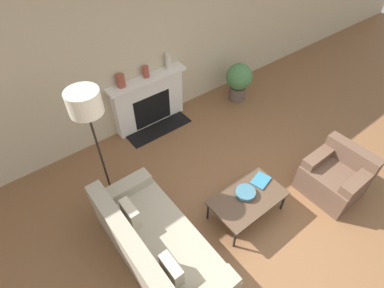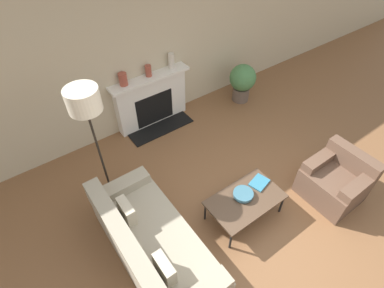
{
  "view_description": "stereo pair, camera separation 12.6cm",
  "coord_description": "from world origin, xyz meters",
  "px_view_note": "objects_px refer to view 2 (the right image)",
  "views": [
    {
      "loc": [
        -2.13,
        -1.09,
        3.77
      ],
      "look_at": [
        -0.04,
        1.61,
        0.45
      ],
      "focal_mm": 28.0,
      "sensor_mm": 36.0,
      "label": 1
    },
    {
      "loc": [
        -2.03,
        -1.16,
        3.77
      ],
      "look_at": [
        -0.04,
        1.61,
        0.45
      ],
      "focal_mm": 28.0,
      "sensor_mm": 36.0,
      "label": 2
    }
  ],
  "objects_px": {
    "book": "(259,182)",
    "mantel_vase_center_left": "(148,71)",
    "potted_plant": "(242,81)",
    "bowl": "(243,194)",
    "mantel_vase_left": "(123,79)",
    "armchair_near": "(335,181)",
    "floor_lamp": "(87,111)",
    "couch": "(152,245)",
    "fireplace": "(152,101)",
    "mantel_vase_center_right": "(171,61)",
    "coffee_table": "(245,200)"
  },
  "relations": [
    {
      "from": "armchair_near",
      "to": "book",
      "type": "distance_m",
      "value": 1.17
    },
    {
      "from": "potted_plant",
      "to": "floor_lamp",
      "type": "bearing_deg",
      "value": -168.46
    },
    {
      "from": "fireplace",
      "to": "bowl",
      "type": "bearing_deg",
      "value": -91.0
    },
    {
      "from": "fireplace",
      "to": "coffee_table",
      "type": "xyz_separation_m",
      "value": [
        -0.05,
        -2.59,
        -0.12
      ]
    },
    {
      "from": "coffee_table",
      "to": "floor_lamp",
      "type": "relative_size",
      "value": 0.55
    },
    {
      "from": "armchair_near",
      "to": "mantel_vase_center_left",
      "type": "bearing_deg",
      "value": -157.32
    },
    {
      "from": "floor_lamp",
      "to": "mantel_vase_left",
      "type": "distance_m",
      "value": 1.55
    },
    {
      "from": "mantel_vase_center_left",
      "to": "floor_lamp",
      "type": "bearing_deg",
      "value": -141.51
    },
    {
      "from": "fireplace",
      "to": "floor_lamp",
      "type": "height_order",
      "value": "floor_lamp"
    },
    {
      "from": "couch",
      "to": "mantel_vase_center_right",
      "type": "distance_m",
      "value": 3.15
    },
    {
      "from": "book",
      "to": "potted_plant",
      "type": "xyz_separation_m",
      "value": [
        1.56,
        2.05,
        0.05
      ]
    },
    {
      "from": "floor_lamp",
      "to": "mantel_vase_left",
      "type": "bearing_deg",
      "value": 50.1
    },
    {
      "from": "floor_lamp",
      "to": "potted_plant",
      "type": "xyz_separation_m",
      "value": [
        3.27,
        0.67,
        -1.14
      ]
    },
    {
      "from": "floor_lamp",
      "to": "mantel_vase_left",
      "type": "xyz_separation_m",
      "value": [
        0.95,
        1.13,
        -0.49
      ]
    },
    {
      "from": "coffee_table",
      "to": "mantel_vase_center_right",
      "type": "bearing_deg",
      "value": 78.64
    },
    {
      "from": "fireplace",
      "to": "mantel_vase_center_right",
      "type": "bearing_deg",
      "value": 1.88
    },
    {
      "from": "armchair_near",
      "to": "mantel_vase_center_right",
      "type": "height_order",
      "value": "mantel_vase_center_right"
    },
    {
      "from": "couch",
      "to": "book",
      "type": "relative_size",
      "value": 6.36
    },
    {
      "from": "bowl",
      "to": "potted_plant",
      "type": "xyz_separation_m",
      "value": [
        1.9,
        2.08,
        0.03
      ]
    },
    {
      "from": "mantel_vase_center_left",
      "to": "couch",
      "type": "bearing_deg",
      "value": -120.65
    },
    {
      "from": "couch",
      "to": "armchair_near",
      "type": "bearing_deg",
      "value": -105.01
    },
    {
      "from": "armchair_near",
      "to": "mantel_vase_left",
      "type": "xyz_separation_m",
      "value": [
        -1.77,
        3.1,
        0.8
      ]
    },
    {
      "from": "bowl",
      "to": "potted_plant",
      "type": "distance_m",
      "value": 2.82
    },
    {
      "from": "armchair_near",
      "to": "mantel_vase_center_right",
      "type": "xyz_separation_m",
      "value": [
        -0.82,
        3.1,
        0.83
      ]
    },
    {
      "from": "mantel_vase_center_left",
      "to": "potted_plant",
      "type": "xyz_separation_m",
      "value": [
        1.85,
        -0.46,
        -0.64
      ]
    },
    {
      "from": "floor_lamp",
      "to": "mantel_vase_center_left",
      "type": "distance_m",
      "value": 1.88
    },
    {
      "from": "potted_plant",
      "to": "book",
      "type": "bearing_deg",
      "value": -127.18
    },
    {
      "from": "armchair_near",
      "to": "bowl",
      "type": "relative_size",
      "value": 2.87
    },
    {
      "from": "armchair_near",
      "to": "bowl",
      "type": "height_order",
      "value": "armchair_near"
    },
    {
      "from": "book",
      "to": "floor_lamp",
      "type": "height_order",
      "value": "floor_lamp"
    },
    {
      "from": "mantel_vase_left",
      "to": "mantel_vase_center_right",
      "type": "bearing_deg",
      "value": 0.0
    },
    {
      "from": "bowl",
      "to": "mantel_vase_center_left",
      "type": "bearing_deg",
      "value": 88.9
    },
    {
      "from": "book",
      "to": "armchair_near",
      "type": "bearing_deg",
      "value": -44.54
    },
    {
      "from": "coffee_table",
      "to": "mantel_vase_left",
      "type": "bearing_deg",
      "value": 99.26
    },
    {
      "from": "coffee_table",
      "to": "floor_lamp",
      "type": "bearing_deg",
      "value": 132.94
    },
    {
      "from": "book",
      "to": "mantel_vase_center_right",
      "type": "height_order",
      "value": "mantel_vase_center_right"
    },
    {
      "from": "mantel_vase_center_left",
      "to": "book",
      "type": "bearing_deg",
      "value": -83.35
    },
    {
      "from": "armchair_near",
      "to": "floor_lamp",
      "type": "relative_size",
      "value": 0.42
    },
    {
      "from": "potted_plant",
      "to": "armchair_near",
      "type": "bearing_deg",
      "value": -101.86
    },
    {
      "from": "couch",
      "to": "mantel_vase_left",
      "type": "bearing_deg",
      "value": -21.41
    },
    {
      "from": "bowl",
      "to": "armchair_near",
      "type": "bearing_deg",
      "value": -22.49
    },
    {
      "from": "fireplace",
      "to": "mantel_vase_center_right",
      "type": "distance_m",
      "value": 0.81
    },
    {
      "from": "book",
      "to": "mantel_vase_left",
      "type": "distance_m",
      "value": 2.72
    },
    {
      "from": "fireplace",
      "to": "mantel_vase_left",
      "type": "xyz_separation_m",
      "value": [
        -0.47,
        0.02,
        0.62
      ]
    },
    {
      "from": "book",
      "to": "mantel_vase_center_left",
      "type": "height_order",
      "value": "mantel_vase_center_left"
    },
    {
      "from": "fireplace",
      "to": "armchair_near",
      "type": "height_order",
      "value": "fireplace"
    },
    {
      "from": "mantel_vase_center_right",
      "to": "book",
      "type": "bearing_deg",
      "value": -94.04
    },
    {
      "from": "potted_plant",
      "to": "fireplace",
      "type": "bearing_deg",
      "value": 166.44
    },
    {
      "from": "armchair_near",
      "to": "mantel_vase_center_left",
      "type": "height_order",
      "value": "mantel_vase_center_left"
    },
    {
      "from": "fireplace",
      "to": "potted_plant",
      "type": "distance_m",
      "value": 1.91
    }
  ]
}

